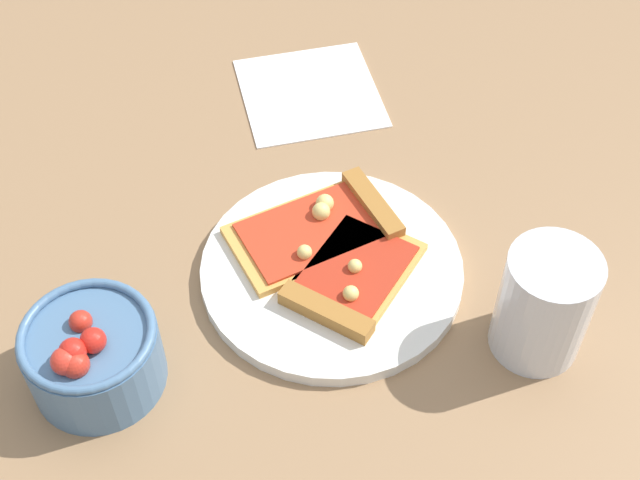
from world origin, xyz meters
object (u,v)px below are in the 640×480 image
object	(u,v)px
soda_glass	(544,305)
paper_napkin	(310,92)
plate	(332,270)
pizza_slice_far	(324,227)
pizza_slice_near	(350,280)
salad_bowl	(93,355)

from	to	relation	value
soda_glass	paper_napkin	world-z (taller)	soda_glass
plate	paper_napkin	xyz separation A→B (m)	(-0.06, 0.27, -0.01)
paper_napkin	pizza_slice_far	bearing A→B (deg)	-77.92
pizza_slice_near	plate	bearing A→B (deg)	135.02
plate	pizza_slice_far	world-z (taller)	pizza_slice_far
pizza_slice_near	pizza_slice_far	xyz separation A→B (m)	(-0.03, 0.06, 0.00)
salad_bowl	paper_napkin	size ratio (longest dim) A/B	0.75
soda_glass	paper_napkin	size ratio (longest dim) A/B	0.72
paper_napkin	plate	bearing A→B (deg)	-76.89
pizza_slice_far	paper_napkin	distance (m)	0.23
pizza_slice_far	salad_bowl	bearing A→B (deg)	-132.70
pizza_slice_near	paper_napkin	bearing A→B (deg)	106.02
plate	paper_napkin	bearing A→B (deg)	103.11
pizza_slice_far	pizza_slice_near	bearing A→B (deg)	-61.40
pizza_slice_far	salad_bowl	distance (m)	0.26
salad_bowl	soda_glass	distance (m)	0.40
pizza_slice_near	paper_napkin	distance (m)	0.30
pizza_slice_near	soda_glass	world-z (taller)	soda_glass
salad_bowl	soda_glass	xyz separation A→B (m)	(0.39, 0.10, 0.02)
plate	pizza_slice_near	size ratio (longest dim) A/B	1.64
pizza_slice_far	soda_glass	xyz separation A→B (m)	(0.21, -0.09, 0.04)
pizza_slice_near	pizza_slice_far	world-z (taller)	pizza_slice_far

